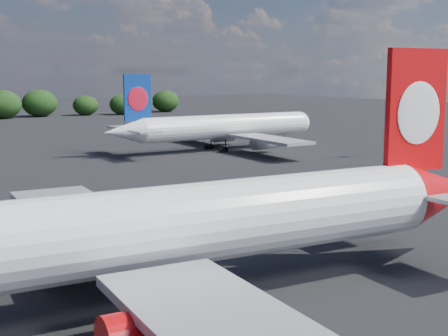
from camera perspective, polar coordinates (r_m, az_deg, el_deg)
qantas_airliner at (r=40.91m, az=-2.99°, el=-5.34°), size 51.88×49.39×16.92m
china_southern_airliner at (r=119.85m, az=-0.42°, el=3.72°), size 44.85×42.62×14.65m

